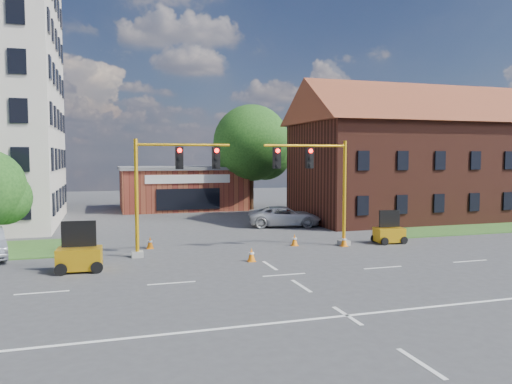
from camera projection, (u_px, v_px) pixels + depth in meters
ground at (284, 275)px, 22.23m from camera, size 120.00×120.00×0.00m
grass_verge_ne at (474, 229)px, 36.08m from camera, size 14.00×4.00×0.08m
lane_markings at (311, 292)px, 19.37m from camera, size 60.00×36.00×0.01m
brick_shop at (182, 188)px, 50.67m from camera, size 12.40×8.40×4.30m
townhouse_row at (418, 149)px, 42.35m from camera, size 21.00×11.00×11.50m
tree_large at (255, 146)px, 49.62m from camera, size 7.95×7.57×10.44m
signal_mast_west at (168, 182)px, 26.40m from camera, size 5.30×0.60×6.20m
signal_mast_east at (319, 180)px, 28.95m from camera, size 5.30×0.60×6.20m
trailer_west at (79, 256)px, 22.90m from camera, size 2.04×1.43×2.23m
trailer_east at (389, 233)px, 30.43m from camera, size 1.80×1.30×1.93m
cone_a at (251, 255)px, 25.07m from camera, size 0.40×0.40×0.70m
cone_b at (150, 243)px, 28.62m from camera, size 0.40×0.40×0.70m
cone_c at (294, 240)px, 29.56m from camera, size 0.40×0.40×0.70m
cone_d at (344, 241)px, 29.33m from camera, size 0.40×0.40×0.70m
pickup_white at (285, 216)px, 37.82m from camera, size 5.88×3.61×1.52m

